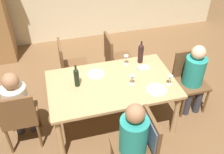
{
  "coord_description": "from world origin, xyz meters",
  "views": [
    {
      "loc": [
        -0.7,
        -2.57,
        2.91
      ],
      "look_at": [
        0.0,
        0.0,
        0.84
      ],
      "focal_mm": 41.45,
      "sensor_mm": 36.0,
      "label": 1
    }
  ],
  "objects_px": {
    "chair_far_right": "(115,57)",
    "person_woman_host": "(131,139)",
    "chair_left_end": "(19,116)",
    "wine_glass_near_left": "(132,78)",
    "person_man_bearded": "(17,103)",
    "dining_table": "(112,88)",
    "chair_right_end": "(189,76)",
    "dinner_plate_host": "(96,74)",
    "wine_glass_centre": "(126,58)",
    "wine_bottle_dark_red": "(141,53)",
    "handbag": "(97,80)",
    "person_man_guest": "(194,75)",
    "wine_bottle_tall_green": "(77,77)",
    "chair_far_left": "(69,64)",
    "wine_glass_near_right": "(170,78)",
    "chair_near": "(144,140)"
  },
  "relations": [
    {
      "from": "dining_table",
      "to": "chair_right_end",
      "type": "height_order",
      "value": "chair_right_end"
    },
    {
      "from": "dinner_plate_host",
      "to": "handbag",
      "type": "bearing_deg",
      "value": 78.33
    },
    {
      "from": "dinner_plate_host",
      "to": "handbag",
      "type": "relative_size",
      "value": 0.83
    },
    {
      "from": "person_woman_host",
      "to": "wine_glass_near_left",
      "type": "relative_size",
      "value": 7.68
    },
    {
      "from": "person_man_bearded",
      "to": "wine_bottle_dark_red",
      "type": "xyz_separation_m",
      "value": [
        1.76,
        0.34,
        0.24
      ]
    },
    {
      "from": "chair_far_left",
      "to": "dinner_plate_host",
      "type": "bearing_deg",
      "value": 25.05
    },
    {
      "from": "chair_far_right",
      "to": "wine_glass_near_right",
      "type": "height_order",
      "value": "chair_far_right"
    },
    {
      "from": "dinner_plate_host",
      "to": "dining_table",
      "type": "bearing_deg",
      "value": -55.16
    },
    {
      "from": "chair_far_right",
      "to": "person_man_bearded",
      "type": "relative_size",
      "value": 0.81
    },
    {
      "from": "wine_bottle_dark_red",
      "to": "wine_glass_near_left",
      "type": "relative_size",
      "value": 2.33
    },
    {
      "from": "chair_left_end",
      "to": "wine_glass_near_right",
      "type": "distance_m",
      "value": 1.97
    },
    {
      "from": "chair_far_right",
      "to": "person_woman_host",
      "type": "bearing_deg",
      "value": -10.24
    },
    {
      "from": "person_man_bearded",
      "to": "wine_glass_near_left",
      "type": "bearing_deg",
      "value": -4.78
    },
    {
      "from": "chair_far_right",
      "to": "wine_bottle_dark_red",
      "type": "xyz_separation_m",
      "value": [
        0.24,
        -0.52,
        0.36
      ]
    },
    {
      "from": "chair_left_end",
      "to": "person_woman_host",
      "type": "distance_m",
      "value": 1.45
    },
    {
      "from": "chair_right_end",
      "to": "dinner_plate_host",
      "type": "bearing_deg",
      "value": -6.18
    },
    {
      "from": "chair_right_end",
      "to": "person_man_bearded",
      "type": "xyz_separation_m",
      "value": [
        -2.46,
        -0.06,
        0.12
      ]
    },
    {
      "from": "wine_bottle_tall_green",
      "to": "wine_glass_near_right",
      "type": "bearing_deg",
      "value": -14.54
    },
    {
      "from": "chair_left_end",
      "to": "wine_glass_near_left",
      "type": "bearing_deg",
      "value": -0.4
    },
    {
      "from": "chair_left_end",
      "to": "wine_bottle_dark_red",
      "type": "relative_size",
      "value": 2.65
    },
    {
      "from": "chair_left_end",
      "to": "wine_glass_near_left",
      "type": "relative_size",
      "value": 6.17
    },
    {
      "from": "chair_left_end",
      "to": "dinner_plate_host",
      "type": "xyz_separation_m",
      "value": [
        1.06,
        0.33,
        0.21
      ]
    },
    {
      "from": "chair_right_end",
      "to": "wine_glass_centre",
      "type": "relative_size",
      "value": 6.17
    },
    {
      "from": "person_man_bearded",
      "to": "person_woman_host",
      "type": "bearing_deg",
      "value": -37.2
    },
    {
      "from": "chair_near",
      "to": "wine_glass_near_left",
      "type": "relative_size",
      "value": 6.17
    },
    {
      "from": "dining_table",
      "to": "dinner_plate_host",
      "type": "relative_size",
      "value": 7.26
    },
    {
      "from": "person_woman_host",
      "to": "person_man_guest",
      "type": "distance_m",
      "value": 1.52
    },
    {
      "from": "chair_far_right",
      "to": "chair_right_end",
      "type": "bearing_deg",
      "value": 49.42
    },
    {
      "from": "person_woman_host",
      "to": "wine_bottle_tall_green",
      "type": "relative_size",
      "value": 3.58
    },
    {
      "from": "wine_glass_near_right",
      "to": "wine_bottle_dark_red",
      "type": "bearing_deg",
      "value": 107.32
    },
    {
      "from": "person_man_bearded",
      "to": "handbag",
      "type": "relative_size",
      "value": 4.04
    },
    {
      "from": "dinner_plate_host",
      "to": "wine_glass_near_right",
      "type": "bearing_deg",
      "value": -28.08
    },
    {
      "from": "wine_glass_near_left",
      "to": "handbag",
      "type": "xyz_separation_m",
      "value": [
        -0.28,
        0.98,
        -0.73
      ]
    },
    {
      "from": "dining_table",
      "to": "chair_near",
      "type": "height_order",
      "value": "chair_near"
    },
    {
      "from": "wine_glass_near_left",
      "to": "dinner_plate_host",
      "type": "height_order",
      "value": "wine_glass_near_left"
    },
    {
      "from": "dining_table",
      "to": "wine_glass_centre",
      "type": "distance_m",
      "value": 0.51
    },
    {
      "from": "chair_near",
      "to": "wine_bottle_tall_green",
      "type": "bearing_deg",
      "value": 31.03
    },
    {
      "from": "chair_right_end",
      "to": "person_woman_host",
      "type": "xyz_separation_m",
      "value": [
        -1.25,
        -0.97,
        0.13
      ]
    },
    {
      "from": "chair_left_end",
      "to": "wine_bottle_dark_red",
      "type": "bearing_deg",
      "value": 14.45
    },
    {
      "from": "dining_table",
      "to": "wine_glass_centre",
      "type": "height_order",
      "value": "wine_glass_centre"
    },
    {
      "from": "dinner_plate_host",
      "to": "wine_glass_centre",
      "type": "bearing_deg",
      "value": 15.04
    },
    {
      "from": "wine_bottle_dark_red",
      "to": "chair_far_right",
      "type": "bearing_deg",
      "value": 114.35
    },
    {
      "from": "wine_bottle_tall_green",
      "to": "chair_near",
      "type": "bearing_deg",
      "value": -58.97
    },
    {
      "from": "person_man_guest",
      "to": "wine_bottle_tall_green",
      "type": "distance_m",
      "value": 1.7
    },
    {
      "from": "chair_far_left",
      "to": "wine_bottle_tall_green",
      "type": "bearing_deg",
      "value": 1.17
    },
    {
      "from": "chair_right_end",
      "to": "person_woman_host",
      "type": "relative_size",
      "value": 0.8
    },
    {
      "from": "wine_glass_near_left",
      "to": "chair_right_end",
      "type": "bearing_deg",
      "value": 10.63
    },
    {
      "from": "wine_glass_centre",
      "to": "person_woman_host",
      "type": "bearing_deg",
      "value": -104.97
    },
    {
      "from": "person_man_bearded",
      "to": "wine_bottle_dark_red",
      "type": "height_order",
      "value": "person_man_bearded"
    },
    {
      "from": "chair_far_left",
      "to": "handbag",
      "type": "xyz_separation_m",
      "value": [
        0.44,
        0.0,
        -0.42
      ]
    }
  ]
}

